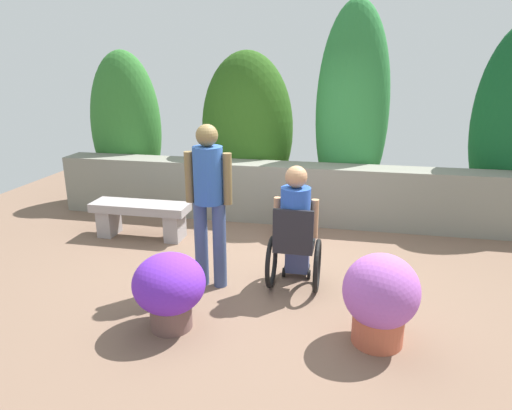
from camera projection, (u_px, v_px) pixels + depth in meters
name	position (u px, v px, depth m)	size (l,w,h in m)	color
ground_plane	(265.00, 274.00, 5.14)	(10.63, 10.63, 0.00)	brown
stone_retaining_wall	(288.00, 193.00, 6.77)	(7.08, 0.48, 0.87)	gray
hedge_backdrop	(314.00, 124.00, 7.04)	(7.36, 1.07, 3.17)	#2F702C
stone_bench	(141.00, 215.00, 6.15)	(1.33, 0.40, 0.48)	gray
person_in_wheelchair	(295.00, 232.00, 4.67)	(0.53, 0.66, 1.33)	black
person_standing_companion	(209.00, 196.00, 4.61)	(0.49, 0.30, 1.72)	#3A4A71
flower_pot_purple_near	(169.00, 288.00, 4.00)	(0.64, 0.64, 0.70)	brown
flower_pot_terracotta_by_wall	(288.00, 219.00, 6.14)	(0.37, 0.37, 0.47)	#A44332
flower_pot_red_accent	(380.00, 298.00, 3.78)	(0.63, 0.63, 0.80)	#B6563D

